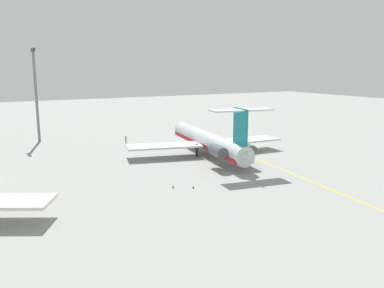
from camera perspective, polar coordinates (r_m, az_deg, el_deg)
The scene contains 8 objects.
ground at distance 99.85m, azimuth 7.73°, elevation -0.31°, with size 333.23×333.23×0.00m, color gray.
main_jetliner at distance 87.92m, azimuth 2.54°, elevation 0.39°, with size 40.67×36.08×11.87m.
ground_crew_near_nose at distance 104.73m, azimuth -9.41°, elevation 0.81°, with size 0.29×0.45×1.84m.
ground_crew_near_tail at distance 111.62m, azimuth 6.72°, elevation 1.44°, with size 0.26×0.39×1.64m.
safety_cone_nose at distance 64.91m, azimuth 0.18°, elevation -6.11°, with size 0.40×0.40×0.55m, color #EA590F.
safety_cone_wingtip at distance 65.23m, azimuth -2.70°, elevation -6.03°, with size 0.40×0.40×0.55m, color #EA590F.
taxiway_centreline at distance 93.89m, azimuth 6.40°, elevation -1.00°, with size 86.88×0.36×0.01m, color gold.
light_mast at distance 110.74m, azimuth -21.34°, elevation 7.02°, with size 4.00×0.70×23.94m.
Camera 1 is at (-78.32, 58.86, 19.29)m, focal length 37.46 mm.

